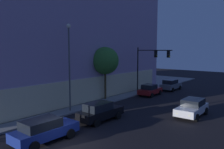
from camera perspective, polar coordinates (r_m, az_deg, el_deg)
The scene contains 10 objects.
ground_plane at distance 16.25m, azimuth -11.46°, elevation -17.04°, with size 120.00×120.00×0.00m, color black.
modern_building at distance 36.70m, azimuth -17.23°, elevation 10.19°, with size 31.46×22.92×18.31m.
traffic_light_far_corner at distance 32.19m, azimuth 9.39°, elevation 3.40°, with size 0.56×5.52×6.54m.
street_lamp_sidewalk at distance 23.27m, azimuth -10.65°, elevation 4.18°, with size 0.44×0.44×8.78m.
sidewalk_tree at distance 28.58m, azimuth -1.71°, elevation 3.45°, with size 3.43×3.43×6.57m.
car_blue at distance 16.94m, azimuth -16.59°, elevation -13.06°, with size 4.71×2.12×1.66m.
car_black at distance 20.72m, azimuth -2.99°, elevation -9.21°, with size 4.62×2.04×1.71m.
car_white at distance 23.54m, azimuth 19.38°, elevation -7.74°, with size 4.67×2.21×1.63m.
car_red at distance 32.37m, azimuth 9.45°, elevation -3.80°, with size 4.11×2.14×1.57m.
car_grey at distance 37.25m, azimuth 14.49°, elevation -2.48°, with size 4.36×2.07×1.68m.
Camera 1 is at (-9.39, -11.62, 6.40)m, focal length 36.61 mm.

